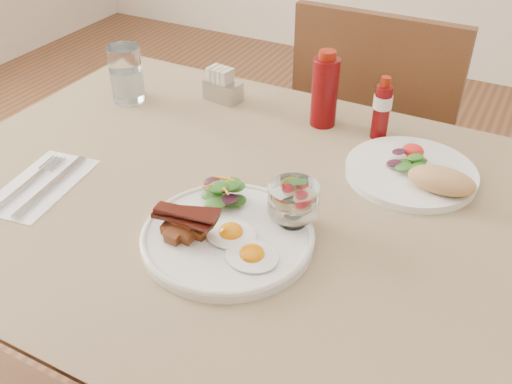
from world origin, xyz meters
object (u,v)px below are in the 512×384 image
at_px(sugar_caddy, 222,87).
at_px(second_plate, 418,173).
at_px(table, 274,243).
at_px(hot_sauce_bottle, 382,109).
at_px(fruit_cup, 294,199).
at_px(main_plate, 228,237).
at_px(ketchup_bottle, 325,91).
at_px(water_glass, 127,77).
at_px(chair_far, 376,145).

bearing_deg(sugar_caddy, second_plate, -5.71).
relative_size(second_plate, sugar_caddy, 2.74).
distance_m(table, hot_sauce_bottle, 0.36).
bearing_deg(second_plate, table, -136.69).
bearing_deg(fruit_cup, main_plate, -137.20).
relative_size(fruit_cup, second_plate, 0.34).
xyz_separation_m(fruit_cup, second_plate, (0.15, 0.24, -0.05)).
height_order(second_plate, hot_sauce_bottle, hot_sauce_bottle).
bearing_deg(ketchup_bottle, sugar_caddy, -179.78).
xyz_separation_m(table, second_plate, (0.20, 0.19, 0.11)).
xyz_separation_m(ketchup_bottle, water_glass, (-0.45, -0.10, -0.02)).
height_order(table, ketchup_bottle, ketchup_bottle).
distance_m(chair_far, water_glass, 0.72).
bearing_deg(second_plate, fruit_cup, -121.10).
bearing_deg(chair_far, main_plate, -91.69).
bearing_deg(second_plate, hot_sauce_bottle, 132.91).
xyz_separation_m(main_plate, hot_sauce_bottle, (0.11, 0.44, 0.06)).
distance_m(fruit_cup, second_plate, 0.29).
xyz_separation_m(fruit_cup, ketchup_bottle, (-0.09, 0.36, 0.02)).
relative_size(main_plate, fruit_cup, 3.32).
relative_size(sugar_caddy, water_glass, 0.71).
bearing_deg(table, hot_sauce_bottle, 74.39).
height_order(second_plate, ketchup_bottle, ketchup_bottle).
distance_m(main_plate, water_glass, 0.58).
bearing_deg(water_glass, ketchup_bottle, 12.49).
relative_size(chair_far, ketchup_bottle, 5.60).
height_order(chair_far, hot_sauce_bottle, chair_far).
xyz_separation_m(main_plate, fruit_cup, (0.08, 0.07, 0.05)).
distance_m(hot_sauce_bottle, water_glass, 0.58).
height_order(main_plate, sugar_caddy, sugar_caddy).
bearing_deg(fruit_cup, sugar_caddy, 133.66).
bearing_deg(fruit_cup, ketchup_bottle, 104.60).
xyz_separation_m(fruit_cup, water_glass, (-0.54, 0.26, -0.01)).
height_order(chair_far, second_plate, chair_far).
xyz_separation_m(ketchup_bottle, hot_sauce_bottle, (0.13, 0.00, -0.01)).
bearing_deg(water_glass, hot_sauce_bottle, 9.87).
xyz_separation_m(second_plate, hot_sauce_bottle, (-0.11, 0.12, 0.05)).
bearing_deg(main_plate, second_plate, 54.41).
relative_size(table, hot_sauce_bottle, 9.84).
distance_m(main_plate, hot_sauce_bottle, 0.46).
distance_m(table, ketchup_bottle, 0.36).
relative_size(chair_far, hot_sauce_bottle, 6.88).
bearing_deg(second_plate, chair_far, 113.16).
relative_size(chair_far, fruit_cup, 11.04).
height_order(hot_sauce_bottle, sugar_caddy, hot_sauce_bottle).
relative_size(table, chair_far, 1.43).
height_order(fruit_cup, sugar_caddy, fruit_cup).
distance_m(second_plate, sugar_caddy, 0.51).
bearing_deg(chair_far, water_glass, -137.23).
distance_m(main_plate, second_plate, 0.39).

